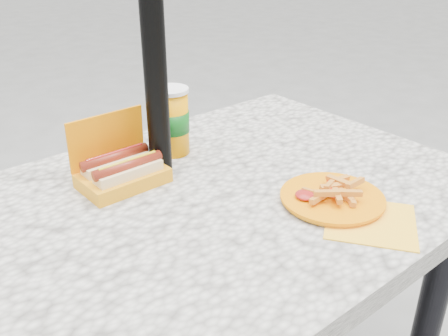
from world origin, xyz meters
TOP-DOWN VIEW (x-y plane):
  - picnic_table at (0.00, 0.00)m, footprint 1.20×0.80m
  - umbrella_pole at (0.00, 0.16)m, footprint 0.05×0.05m
  - hotdog_box at (-0.10, 0.16)m, footprint 0.18×0.12m
  - fries_plate at (0.19, -0.19)m, footprint 0.23×0.32m
  - soda_cup at (0.08, 0.23)m, footprint 0.09×0.09m

SIDE VIEW (x-z plane):
  - picnic_table at x=0.00m, z-range 0.27..1.02m
  - fries_plate at x=0.19m, z-range 0.74..0.78m
  - hotdog_box at x=-0.10m, z-range 0.71..0.86m
  - soda_cup at x=0.08m, z-range 0.75..0.92m
  - umbrella_pole at x=0.00m, z-range 0.00..2.20m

